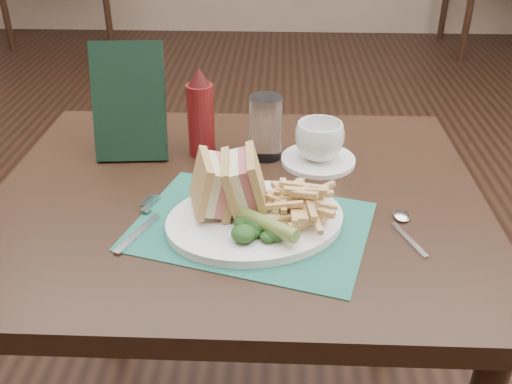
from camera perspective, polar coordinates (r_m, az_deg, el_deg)
floor at (r=1.91m, az=-0.43°, el=-11.93°), size 7.00×7.00×0.00m
wall_back at (r=5.07m, az=1.53°, el=15.74°), size 6.00×0.00×6.00m
table_main at (r=1.29m, az=-1.60°, el=-14.57°), size 0.90×0.75×0.75m
placemat at (r=0.96m, az=-0.48°, el=-3.39°), size 0.44×0.37×0.00m
plate at (r=0.96m, az=-0.07°, el=-2.85°), size 0.36×0.32×0.01m
sandwich_half_a at (r=0.94m, az=-5.46°, el=0.66°), size 0.10×0.11×0.10m
sandwich_half_b at (r=0.95m, az=-2.44°, el=0.97°), size 0.09×0.11×0.11m
kale_garnish at (r=0.90m, az=0.53°, el=-3.55°), size 0.11×0.08×0.03m
pickle_spear at (r=0.89m, az=0.98°, el=-3.16°), size 0.11×0.09×0.03m
fries_pile at (r=0.94m, az=3.87°, el=-0.75°), size 0.18×0.20×0.06m
fork at (r=0.98m, az=-11.39°, el=-2.86°), size 0.09×0.17×0.01m
spoon at (r=0.97m, az=14.79°, el=-3.62°), size 0.09×0.15×0.01m
saucer at (r=1.16m, az=6.23°, el=3.19°), size 0.15×0.15×0.01m
coffee_cup at (r=1.14m, az=6.35°, el=5.12°), size 0.12×0.12×0.08m
drinking_glass at (r=1.16m, az=0.96°, el=6.47°), size 0.09×0.09×0.13m
ketchup_bottle at (r=1.16m, az=-5.56°, el=7.97°), size 0.06×0.06×0.19m
check_presenter at (r=1.18m, az=-12.58°, el=8.79°), size 0.15×0.10×0.23m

